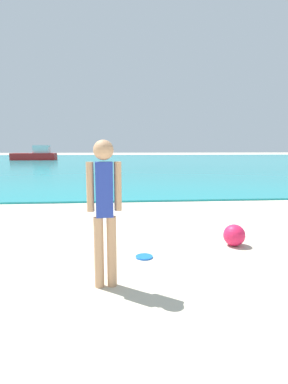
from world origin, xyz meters
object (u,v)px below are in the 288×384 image
Objects in this scene: person_standing at (104,205)px; beach_ball at (234,235)px; boat_far at (36,155)px; frisbee at (144,257)px.

person_standing is 2.64m from beach_ball.
boat_far is 37.85m from beach_ball.
frisbee is 0.05× the size of boat_far.
beach_ball is at bearing 15.50° from frisbee.
person_standing is 38.48m from boat_far.
boat_far is 15.27× the size of beach_ball.
beach_ball is (12.74, -35.64, -0.54)m from boat_far.
beach_ball reaches higher than frisbee.
boat_far is at bearing -79.54° from person_standing.
person_standing is at bearing 106.58° from boat_far.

